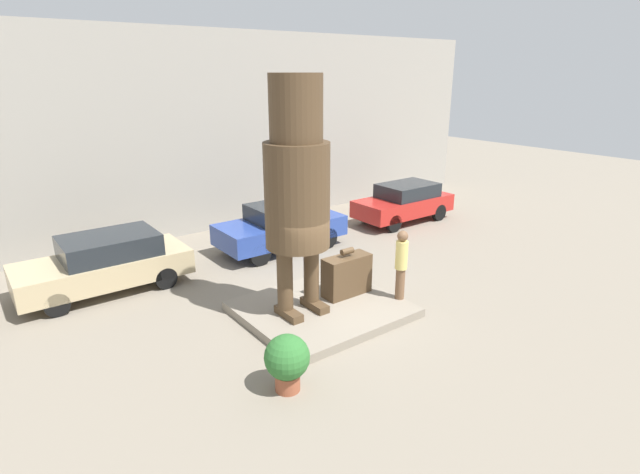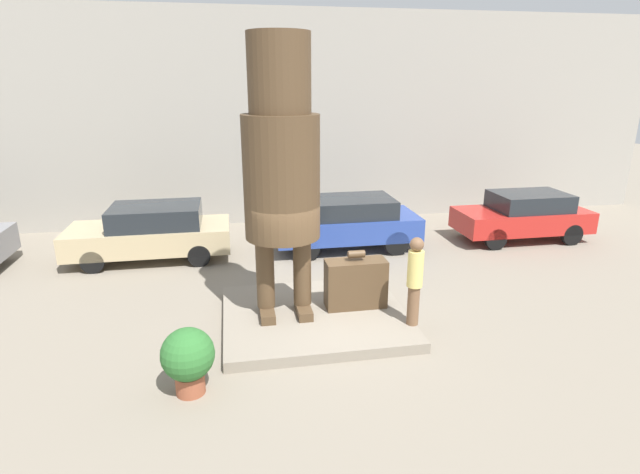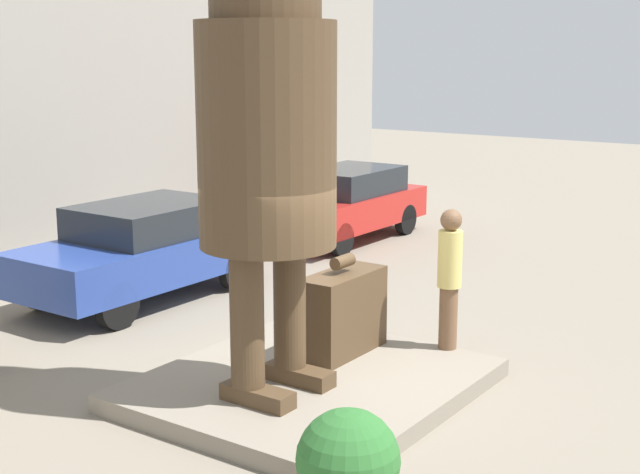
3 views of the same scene
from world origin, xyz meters
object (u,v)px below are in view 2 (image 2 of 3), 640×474
statue_figure (281,160)px  parked_car_blue (348,221)px  tourist (415,278)px  giant_suitcase (356,283)px  planter_pot (188,357)px  parked_car_tan (152,231)px  parked_car_red (523,215)px

statue_figure → parked_car_blue: (2.37, 4.38, -2.55)m
tourist → parked_car_blue: (-0.04, 5.34, -0.36)m
statue_figure → giant_suitcase: (1.51, 0.04, -2.64)m
giant_suitcase → planter_pot: bearing=-145.8°
tourist → statue_figure: bearing=158.5°
parked_car_tan → tourist: bearing=135.9°
parked_car_blue → planter_pot: bearing=57.8°
statue_figure → parked_car_tan: size_ratio=1.24×
statue_figure → parked_car_tan: statue_figure is taller
statue_figure → tourist: (2.41, -0.95, -2.18)m
parked_car_blue → planter_pot: parked_car_blue is taller
parked_car_blue → planter_pot: (-4.14, -6.57, -0.18)m
planter_pot → statue_figure: bearing=51.0°
giant_suitcase → parked_car_tan: (-4.68, 4.42, 0.07)m
giant_suitcase → parked_car_tan: bearing=136.7°
statue_figure → parked_car_blue: statue_figure is taller
planter_pot → parked_car_red: bearing=33.5°
giant_suitcase → statue_figure: bearing=-178.4°
giant_suitcase → parked_car_tan: size_ratio=0.29×
parked_car_blue → parked_car_red: (5.56, -0.15, -0.03)m
tourist → parked_car_blue: size_ratio=0.43×
statue_figure → giant_suitcase: 3.04m
tourist → parked_car_red: size_ratio=0.44×
giant_suitcase → planter_pot: size_ratio=1.14×
statue_figure → parked_car_red: bearing=28.1°
giant_suitcase → tourist: size_ratio=0.71×
statue_figure → parked_car_blue: 5.60m
parked_car_red → planter_pot: size_ratio=3.60×
tourist → parked_car_tan: bearing=135.9°
parked_car_tan → parked_car_blue: bearing=179.2°
tourist → planter_pot: tourist is taller
parked_car_tan → parked_car_red: 11.11m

